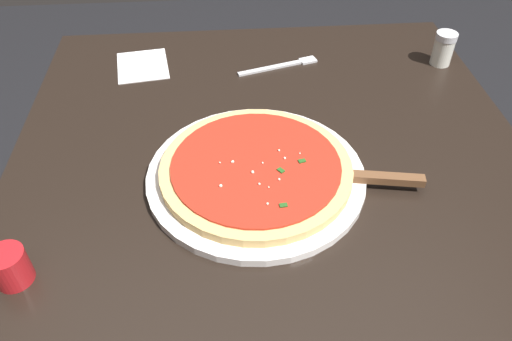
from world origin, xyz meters
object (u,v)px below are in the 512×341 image
at_px(cup_small_sauce, 10,267).
at_px(fork, 282,65).
at_px(pizza, 256,169).
at_px(pizza_server, 359,178).
at_px(napkin_folded_right, 143,66).
at_px(serving_plate, 256,176).
at_px(parmesan_shaker, 443,48).

xyz_separation_m(cup_small_sauce, fork, (-0.53, 0.44, -0.02)).
relative_size(cup_small_sauce, fork, 0.29).
xyz_separation_m(pizza, pizza_server, (0.03, 0.17, -0.00)).
xyz_separation_m(napkin_folded_right, fork, (0.03, 0.31, 0.00)).
distance_m(napkin_folded_right, fork, 0.31).
bearing_deg(napkin_folded_right, serving_plate, 30.00).
height_order(napkin_folded_right, fork, fork).
xyz_separation_m(fork, parmesan_shaker, (0.02, 0.35, 0.04)).
relative_size(pizza, pizza_server, 1.43).
relative_size(fork, parmesan_shaker, 2.48).
bearing_deg(fork, parmesan_shaker, 87.53).
bearing_deg(parmesan_shaker, cup_small_sauce, -56.74).
xyz_separation_m(serving_plate, cup_small_sauce, (0.17, -0.35, 0.02)).
bearing_deg(cup_small_sauce, pizza_server, 105.59).
bearing_deg(napkin_folded_right, parmesan_shaker, 86.37).
bearing_deg(parmesan_shaker, fork, -92.47).
relative_size(pizza, parmesan_shaker, 4.33).
bearing_deg(pizza_server, napkin_folded_right, -136.82).
distance_m(pizza, napkin_folded_right, 0.45).
relative_size(pizza_server, parmesan_shaker, 3.03).
distance_m(pizza, parmesan_shaker, 0.56).
distance_m(cup_small_sauce, fork, 0.69).
bearing_deg(napkin_folded_right, pizza, 30.00).
height_order(serving_plate, parmesan_shaker, parmesan_shaker).
bearing_deg(fork, napkin_folded_right, -94.95).
bearing_deg(pizza, fork, 166.24).
xyz_separation_m(pizza, cup_small_sauce, (0.17, -0.35, 0.00)).
distance_m(pizza, cup_small_sauce, 0.39).
relative_size(napkin_folded_right, fork, 0.72).
bearing_deg(parmesan_shaker, pizza_server, -36.22).
bearing_deg(serving_plate, cup_small_sauce, -63.51).
bearing_deg(serving_plate, fork, 166.23).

